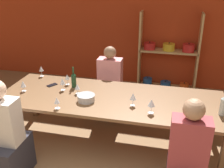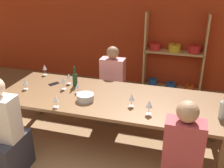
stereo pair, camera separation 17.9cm
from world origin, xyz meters
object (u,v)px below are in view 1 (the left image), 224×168
Objects in this scene: wine_glass_empty_a at (67,77)px; wine_bottle_green at (74,80)px; wine_glass_red_d at (151,103)px; wine_glass_red_f at (133,97)px; cell_phone at (52,85)px; person_near_a at (6,143)px; person_far_a at (110,89)px; wine_glass_red_c at (23,84)px; wine_glass_white_a at (77,87)px; wine_bottle_dark at (224,105)px; wine_glass_red_b at (62,81)px; shelf_unit at (168,60)px; wine_glass_red_e at (41,69)px; mixing_bowl at (86,97)px; wine_glass_red_a at (57,101)px; dining_table at (110,101)px.

wine_bottle_green is at bearing -27.22° from wine_glass_empty_a.
wine_glass_red_d is 1.06× the size of wine_glass_red_f.
wine_glass_empty_a is 0.97× the size of cell_phone.
person_near_a reaches higher than wine_glass_red_f.
wine_glass_red_c is at bearing 43.29° from person_far_a.
wine_bottle_dark is at bearing -4.87° from wine_glass_white_a.
wine_glass_red_b is (-2.10, 0.22, 0.01)m from wine_bottle_dark.
shelf_unit is 2.51m from wine_glass_red_b.
wine_bottle_dark reaches higher than wine_glass_red_f.
shelf_unit reaches higher than wine_glass_empty_a.
wine_glass_red_f is at bearing -12.73° from wine_glass_red_b.
shelf_unit is 9.80× the size of wine_glass_empty_a.
wine_glass_white_a is at bearing -21.32° from cell_phone.
wine_glass_red_b is 1.09× the size of wine_glass_red_e.
wine_glass_red_e is 1.06× the size of cell_phone.
shelf_unit reaches higher than wine_glass_red_e.
wine_glass_red_d is 1.27× the size of wine_glass_white_a.
mixing_bowl reaches higher than cell_phone.
wine_glass_red_f is at bearing -21.92° from wine_bottle_green.
wine_glass_red_a is at bearing 44.76° from person_near_a.
wine_glass_red_c is at bearing -163.11° from wine_glass_red_b.
wine_bottle_dark is at bearing -11.33° from wine_glass_empty_a.
wine_glass_red_e is 0.45m from cell_phone.
shelf_unit reaches higher than wine_bottle_green.
wine_bottle_green is 0.36m from cell_phone.
wine_glass_red_f is 0.15× the size of person_far_a.
shelf_unit reaches higher than cell_phone.
shelf_unit is at bearing 61.61° from wine_glass_white_a.
wine_glass_red_c is (-0.95, 0.09, 0.06)m from mixing_bowl.
wine_glass_red_b reaches higher than wine_glass_red_c.
person_near_a reaches higher than wine_glass_red_c.
person_far_a is at bearing 60.28° from wine_bottle_green.
wine_glass_red_f is at bearing -98.79° from shelf_unit.
mixing_bowl is 1.63× the size of wine_glass_white_a.
wine_bottle_dark reaches higher than dining_table.
wine_glass_red_b is 0.15× the size of person_near_a.
shelf_unit is 3.50m from person_near_a.
mixing_bowl is at bearing -112.68° from shelf_unit.
wine_bottle_dark is 2.11m from wine_glass_red_b.
shelf_unit is 2.25m from dining_table.
dining_table is 17.41× the size of wine_glass_red_f.
dining_table is at bearing -20.58° from wine_glass_empty_a.
wine_bottle_green reaches higher than cell_phone.
wine_glass_red_f is (0.61, 0.01, 0.08)m from mixing_bowl.
wine_glass_red_d is 0.15× the size of person_far_a.
shelf_unit is 6.66× the size of mixing_bowl.
dining_table is at bearing 103.79° from person_far_a.
wine_glass_red_a is (-0.56, -0.45, 0.17)m from dining_table.
shelf_unit is 9.09× the size of wine_glass_red_f.
wine_glass_red_c reaches higher than wine_glass_red_a.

